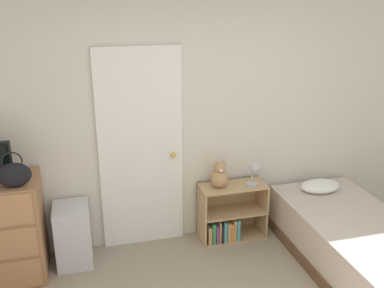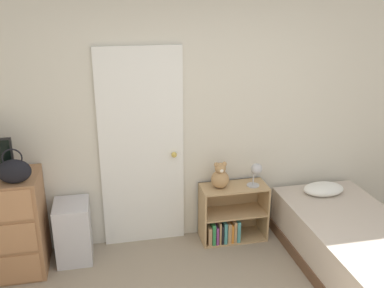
% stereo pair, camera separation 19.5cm
% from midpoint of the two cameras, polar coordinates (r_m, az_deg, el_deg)
% --- Properties ---
extents(wall_back, '(10.00, 0.06, 2.55)m').
position_cam_midpoint_polar(wall_back, '(4.25, 0.36, 3.22)').
color(wall_back, beige).
rests_on(wall_back, ground_plane).
extents(door_closed, '(0.82, 0.09, 2.02)m').
position_cam_midpoint_polar(door_closed, '(4.22, -5.38, -0.81)').
color(door_closed, white).
rests_on(door_closed, ground_plane).
extents(handbag, '(0.28, 0.13, 0.31)m').
position_cam_midpoint_polar(handbag, '(3.84, -21.31, -3.38)').
color(handbag, black).
rests_on(handbag, dresser).
extents(storage_bin, '(0.33, 0.39, 0.59)m').
position_cam_midpoint_polar(storage_bin, '(4.33, -14.27, -11.23)').
color(storage_bin, silver).
rests_on(storage_bin, ground_plane).
extents(bookshelf, '(0.68, 0.32, 0.60)m').
position_cam_midpoint_polar(bookshelf, '(4.57, 6.11, -9.85)').
color(bookshelf, tan).
rests_on(bookshelf, ground_plane).
extents(teddy_bear, '(0.18, 0.18, 0.28)m').
position_cam_midpoint_polar(teddy_bear, '(4.33, 5.07, -4.38)').
color(teddy_bear, tan).
rests_on(teddy_bear, bookshelf).
extents(desk_lamp, '(0.14, 0.14, 0.25)m').
position_cam_midpoint_polar(desk_lamp, '(4.38, 9.81, -3.56)').
color(desk_lamp, '#B2B2B7').
rests_on(desk_lamp, bookshelf).
extents(bed, '(0.96, 1.97, 0.59)m').
position_cam_midpoint_polar(bed, '(4.35, 22.45, -12.88)').
color(bed, brown).
rests_on(bed, ground_plane).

